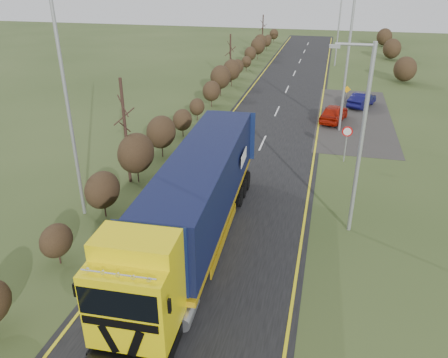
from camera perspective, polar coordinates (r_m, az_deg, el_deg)
ground at (r=20.72m, az=-0.24°, el=-6.88°), size 160.00×160.00×0.00m
road at (r=29.47m, az=4.44°, el=3.36°), size 8.00×120.00×0.02m
layby at (r=38.67m, az=16.62°, el=7.82°), size 6.00×18.00×0.02m
lane_markings at (r=29.18m, az=4.34°, el=3.17°), size 7.52×116.00×0.01m
hedgerow at (r=28.51m, az=-8.21°, el=5.85°), size 2.24×102.04×6.05m
lorry at (r=18.49m, az=-3.76°, el=-2.72°), size 3.00×15.09×4.18m
car_red_hatchback at (r=36.77m, az=14.16°, el=8.35°), size 2.50×4.38×1.40m
car_blue_sedan at (r=41.71m, az=17.56°, el=9.84°), size 2.74×4.03×1.26m
streetlight_near at (r=19.69m, az=17.29°, el=5.49°), size 1.84×0.18×8.62m
streetlight_mid at (r=33.59m, az=15.61°, el=14.88°), size 2.07×0.20×9.76m
streetlight_far at (r=59.24m, az=14.67°, el=19.01°), size 1.97×0.19×9.28m
left_pole at (r=21.19m, az=-19.76°, el=9.13°), size 0.16×0.16×11.30m
speed_sign at (r=28.55m, az=15.72°, el=5.28°), size 0.66×0.10×2.38m
warning_board at (r=41.93m, az=15.70°, el=10.72°), size 0.66×0.11×1.72m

